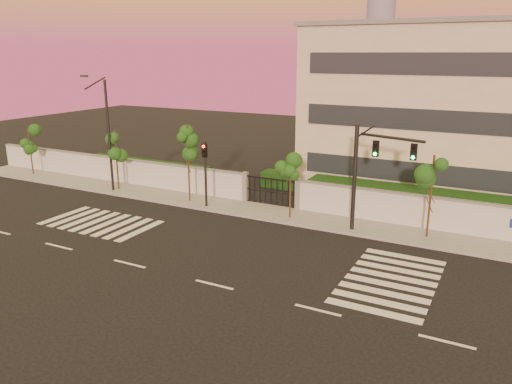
{
  "coord_description": "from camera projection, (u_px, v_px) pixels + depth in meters",
  "views": [
    {
      "loc": [
        11.29,
        -17.43,
        10.16
      ],
      "look_at": [
        -1.01,
        6.0,
        2.77
      ],
      "focal_mm": 35.0,
      "sensor_mm": 36.0,
      "label": 1
    }
  ],
  "objects": [
    {
      "name": "street_tree_a",
      "position": [
        30.0,
        141.0,
        41.95
      ],
      "size": [
        1.35,
        1.08,
        4.13
      ],
      "color": "#382314",
      "rests_on": "ground"
    },
    {
      "name": "hedge_row",
      "position": [
        342.0,
        193.0,
        34.47
      ],
      "size": [
        41.0,
        4.25,
        1.8
      ],
      "color": "#14350F",
      "rests_on": "ground"
    },
    {
      "name": "traffic_signal_main",
      "position": [
        369.0,
        167.0,
        28.0
      ],
      "size": [
        3.94,
        1.32,
        6.34
      ],
      "rotation": [
        0.0,
        0.0,
        -0.3
      ],
      "color": "black",
      "rests_on": "ground"
    },
    {
      "name": "sidewalk",
      "position": [
        303.0,
        218.0,
        31.58
      ],
      "size": [
        60.0,
        3.0,
        0.15
      ],
      "primitive_type": "cube",
      "color": "gray",
      "rests_on": "ground"
    },
    {
      "name": "ground",
      "position": [
        214.0,
        285.0,
        22.65
      ],
      "size": [
        120.0,
        120.0,
        0.0
      ],
      "primitive_type": "plane",
      "color": "black",
      "rests_on": "ground"
    },
    {
      "name": "street_tree_c",
      "position": [
        188.0,
        146.0,
        34.03
      ],
      "size": [
        1.48,
        1.18,
        5.47
      ],
      "color": "#382314",
      "rests_on": "ground"
    },
    {
      "name": "street_tree_d",
      "position": [
        291.0,
        173.0,
        30.74
      ],
      "size": [
        1.36,
        1.08,
        4.14
      ],
      "color": "#382314",
      "rests_on": "ground"
    },
    {
      "name": "traffic_signal_secondary",
      "position": [
        205.0,
        166.0,
        33.05
      ],
      "size": [
        0.36,
        0.34,
        4.6
      ],
      "rotation": [
        0.0,
        0.0,
        0.09
      ],
      "color": "black",
      "rests_on": "ground"
    },
    {
      "name": "streetlight_west",
      "position": [
        107.0,
        130.0,
        36.35
      ],
      "size": [
        0.52,
        2.1,
        8.73
      ],
      "color": "black",
      "rests_on": "ground"
    },
    {
      "name": "perimeter_wall",
      "position": [
        314.0,
        197.0,
        32.55
      ],
      "size": [
        60.0,
        0.36,
        2.2
      ],
      "color": "silver",
      "rests_on": "ground"
    },
    {
      "name": "road_markings",
      "position": [
        227.0,
        250.0,
        26.56
      ],
      "size": [
        57.0,
        7.62,
        0.02
      ],
      "color": "silver",
      "rests_on": "ground"
    },
    {
      "name": "institutional_building",
      "position": [
        483.0,
        111.0,
        35.71
      ],
      "size": [
        24.4,
        12.4,
        12.25
      ],
      "color": "beige",
      "rests_on": "ground"
    },
    {
      "name": "street_tree_b",
      "position": [
        116.0,
        146.0,
        37.23
      ],
      "size": [
        1.51,
        1.2,
        4.66
      ],
      "color": "#382314",
      "rests_on": "ground"
    },
    {
      "name": "street_tree_e",
      "position": [
        433.0,
        178.0,
        27.28
      ],
      "size": [
        1.53,
        1.21,
        4.84
      ],
      "color": "#382314",
      "rests_on": "ground"
    }
  ]
}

